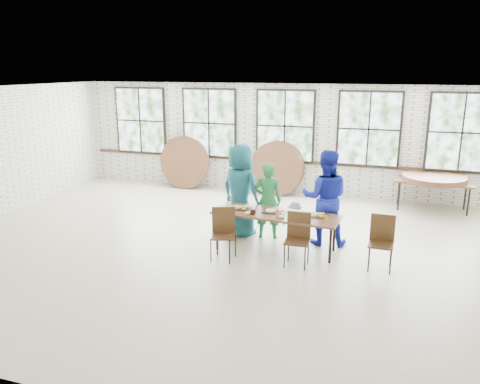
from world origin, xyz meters
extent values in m
plane|color=beige|center=(0.00, 0.00, 0.00)|extent=(12.00, 12.00, 0.00)
plane|color=white|center=(0.00, 0.00, 3.00)|extent=(12.00, 12.00, 0.00)
plane|color=silver|center=(0.00, 4.50, 1.50)|extent=(12.00, 0.00, 12.00)
plane|color=silver|center=(0.00, -4.50, 1.50)|extent=(12.00, 0.00, 12.00)
cube|color=#422819|center=(0.00, 4.47, 0.90)|extent=(11.80, 0.05, 0.08)
cube|color=black|center=(-4.40, 4.44, 1.88)|extent=(1.62, 0.05, 1.97)
cube|color=white|center=(-4.40, 4.41, 1.88)|extent=(1.50, 0.01, 1.85)
cube|color=black|center=(-2.20, 4.44, 1.88)|extent=(1.62, 0.05, 1.97)
cube|color=white|center=(-2.20, 4.41, 1.88)|extent=(1.50, 0.01, 1.85)
cube|color=black|center=(0.00, 4.44, 1.88)|extent=(1.62, 0.05, 1.97)
cube|color=white|center=(0.00, 4.41, 1.88)|extent=(1.50, 0.01, 1.85)
cube|color=black|center=(2.20, 4.44, 1.88)|extent=(1.62, 0.05, 1.97)
cube|color=white|center=(2.20, 4.41, 1.88)|extent=(1.50, 0.01, 1.85)
cube|color=black|center=(4.40, 4.44, 1.88)|extent=(1.62, 0.05, 1.97)
cube|color=white|center=(4.40, 4.41, 1.88)|extent=(1.50, 0.01, 1.85)
cube|color=brown|center=(0.77, 0.21, 0.72)|extent=(2.46, 1.01, 0.04)
cylinder|color=black|center=(-0.31, -0.09, 0.35)|extent=(0.05, 0.05, 0.70)
cylinder|color=black|center=(-0.31, 0.51, 0.35)|extent=(0.05, 0.05, 0.70)
cylinder|color=black|center=(1.85, -0.09, 0.35)|extent=(0.05, 0.05, 0.70)
cylinder|color=black|center=(1.85, 0.51, 0.35)|extent=(0.05, 0.05, 0.70)
cube|color=#432B16|center=(-0.03, -0.52, 0.45)|extent=(0.52, 0.51, 0.03)
cube|color=#432B16|center=(-0.09, -0.34, 0.70)|extent=(0.41, 0.16, 0.50)
cylinder|color=black|center=(-0.21, -0.69, 0.22)|extent=(0.02, 0.02, 0.44)
cylinder|color=black|center=(-0.21, -0.35, 0.22)|extent=(0.02, 0.02, 0.44)
cylinder|color=black|center=(0.15, -0.69, 0.22)|extent=(0.02, 0.02, 0.44)
cylinder|color=black|center=(0.15, -0.35, 0.22)|extent=(0.02, 0.02, 0.44)
cube|color=#432B16|center=(1.30, -0.39, 0.45)|extent=(0.43, 0.42, 0.03)
cube|color=#432B16|center=(1.29, -0.20, 0.70)|extent=(0.42, 0.05, 0.50)
cylinder|color=black|center=(1.12, -0.56, 0.22)|extent=(0.02, 0.02, 0.44)
cylinder|color=black|center=(1.12, -0.22, 0.22)|extent=(0.02, 0.02, 0.44)
cylinder|color=black|center=(1.48, -0.56, 0.22)|extent=(0.02, 0.02, 0.44)
cylinder|color=black|center=(1.48, -0.22, 0.22)|extent=(0.02, 0.02, 0.44)
cube|color=#432B16|center=(2.71, -0.10, 0.45)|extent=(0.43, 0.41, 0.03)
cube|color=#432B16|center=(2.72, 0.09, 0.70)|extent=(0.42, 0.04, 0.50)
cylinder|color=black|center=(2.53, -0.27, 0.22)|extent=(0.02, 0.02, 0.44)
cylinder|color=black|center=(2.53, 0.07, 0.22)|extent=(0.02, 0.02, 0.44)
cylinder|color=black|center=(2.89, -0.27, 0.22)|extent=(0.02, 0.02, 0.44)
cylinder|color=black|center=(2.89, 0.07, 0.22)|extent=(0.02, 0.02, 0.44)
imported|color=#1C556C|center=(-0.14, 0.86, 0.96)|extent=(1.11, 0.95, 1.92)
imported|color=#20783D|center=(0.45, 0.86, 0.79)|extent=(0.64, 0.49, 1.58)
imported|color=#161645|center=(1.02, 0.86, 0.40)|extent=(0.56, 0.38, 0.81)
imported|color=#1825AA|center=(1.60, 0.86, 0.95)|extent=(1.00, 0.82, 1.90)
cube|color=brown|center=(3.84, 3.94, 0.72)|extent=(1.86, 0.91, 0.04)
cylinder|color=black|center=(3.06, 3.67, 0.35)|extent=(0.04, 0.04, 0.70)
cylinder|color=black|center=(3.06, 4.22, 0.35)|extent=(0.04, 0.04, 0.70)
cylinder|color=black|center=(4.62, 3.67, 0.35)|extent=(0.04, 0.04, 0.70)
cylinder|color=black|center=(4.62, 4.22, 0.35)|extent=(0.04, 0.04, 0.70)
cube|color=black|center=(0.00, 0.32, 0.75)|extent=(0.44, 0.33, 0.02)
cube|color=black|center=(0.72, 0.30, 0.75)|extent=(0.44, 0.33, 0.02)
cube|color=black|center=(1.50, 0.30, 0.75)|extent=(0.44, 0.33, 0.02)
cylinder|color=black|center=(0.37, 0.02, 0.79)|extent=(0.09, 0.09, 0.09)
cube|color=red|center=(0.85, 0.06, 0.80)|extent=(0.06, 0.07, 0.11)
cylinder|color=#165AA6|center=(1.07, 0.15, 0.79)|extent=(0.07, 0.07, 0.10)
cylinder|color=orange|center=(1.74, 0.02, 0.80)|extent=(0.07, 0.07, 0.11)
cylinder|color=white|center=(1.19, 0.02, 0.79)|extent=(0.17, 0.17, 0.10)
ellipsoid|color=white|center=(0.28, 0.01, 0.76)|extent=(0.11, 0.11, 0.05)
ellipsoid|color=white|center=(0.94, -0.02, 0.76)|extent=(0.11, 0.11, 0.05)
cylinder|color=brown|center=(3.84, 3.94, 0.76)|extent=(1.50, 1.50, 0.04)
cylinder|color=brown|center=(3.84, 3.94, 0.80)|extent=(1.50, 1.50, 0.04)
cylinder|color=brown|center=(3.84, 3.94, 0.85)|extent=(1.50, 1.50, 0.04)
cylinder|color=brown|center=(-2.95, 4.26, 0.73)|extent=(1.50, 0.20, 1.50)
cylinder|color=brown|center=(-2.87, 4.16, 0.74)|extent=(1.50, 0.42, 1.46)
cylinder|color=brown|center=(-0.14, 4.26, 0.73)|extent=(1.50, 0.36, 1.48)
cylinder|color=brown|center=(-0.17, 4.16, 0.73)|extent=(1.50, 0.36, 1.48)
camera|label=1|loc=(2.68, -8.04, 3.42)|focal=35.00mm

